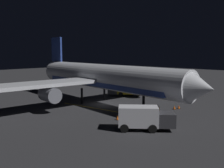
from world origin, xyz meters
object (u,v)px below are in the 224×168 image
object	(u,v)px
airliner	(101,77)
traffic_cone_far	(179,107)
traffic_cone_near_left	(117,118)
traffic_cone_under_wing	(140,115)
traffic_cone_near_right	(174,108)
baggage_truck	(143,118)
catering_truck	(126,90)
ground_crew_worker	(158,112)

from	to	relation	value
airliner	traffic_cone_far	world-z (taller)	airliner
traffic_cone_near_left	traffic_cone_under_wing	size ratio (longest dim) A/B	1.00
airliner	traffic_cone_far	distance (m)	13.02
traffic_cone_far	traffic_cone_near_right	bearing A→B (deg)	-20.88
baggage_truck	traffic_cone_near_left	size ratio (longest dim) A/B	10.73
traffic_cone_under_wing	baggage_truck	bearing A→B (deg)	41.08
catering_truck	traffic_cone_near_right	size ratio (longest dim) A/B	10.84
catering_truck	traffic_cone_far	xyz separation A→B (m)	(2.74, 12.94, -0.98)
baggage_truck	traffic_cone_near_right	distance (m)	11.68
traffic_cone_near_right	traffic_cone_near_left	bearing A→B (deg)	-11.50
traffic_cone_under_wing	ground_crew_worker	bearing A→B (deg)	99.05
traffic_cone_under_wing	traffic_cone_far	world-z (taller)	same
traffic_cone_near_left	traffic_cone_far	xyz separation A→B (m)	(-10.95, 2.37, 0.00)
traffic_cone_near_right	traffic_cone_far	bearing A→B (deg)	159.12
catering_truck	traffic_cone_near_left	bearing A→B (deg)	37.67
traffic_cone_far	traffic_cone_under_wing	bearing A→B (deg)	-9.68
traffic_cone_far	ground_crew_worker	bearing A→B (deg)	9.30
airliner	traffic_cone_under_wing	xyz separation A→B (m)	(2.05, 9.70, -4.09)
ground_crew_worker	traffic_cone_near_right	size ratio (longest dim) A/B	3.16
traffic_cone_near_right	traffic_cone_far	xyz separation A→B (m)	(-0.79, 0.30, 0.00)
airliner	traffic_cone_near_right	size ratio (longest dim) A/B	70.77
ground_crew_worker	traffic_cone_near_left	size ratio (longest dim) A/B	3.16
baggage_truck	traffic_cone_under_wing	bearing A→B (deg)	-138.92
baggage_truck	catering_truck	size ratio (longest dim) A/B	0.99
airliner	ground_crew_worker	size ratio (longest dim) A/B	22.37
airliner	traffic_cone_near_right	distance (m)	12.44
catering_truck	traffic_cone_near_left	world-z (taller)	catering_truck
traffic_cone_near_left	traffic_cone_near_right	distance (m)	10.36
baggage_truck	ground_crew_worker	world-z (taller)	baggage_truck
baggage_truck	traffic_cone_near_left	bearing A→B (deg)	-102.93
baggage_truck	traffic_cone_far	bearing A→B (deg)	-168.18
catering_truck	traffic_cone_under_wing	distance (m)	15.64
airliner	baggage_truck	size ratio (longest dim) A/B	6.60
baggage_truck	traffic_cone_near_right	bearing A→B (deg)	-165.94
airliner	traffic_cone_near_left	world-z (taller)	airliner
traffic_cone_near_right	airliner	bearing A→B (deg)	-65.71
catering_truck	traffic_cone_under_wing	size ratio (longest dim) A/B	10.84
traffic_cone_near_left	airliner	bearing A→B (deg)	-121.66
traffic_cone_far	baggage_truck	bearing A→B (deg)	11.82
baggage_truck	traffic_cone_near_left	world-z (taller)	baggage_truck
traffic_cone_near_right	traffic_cone_far	distance (m)	0.84
catering_truck	traffic_cone_near_right	bearing A→B (deg)	74.39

